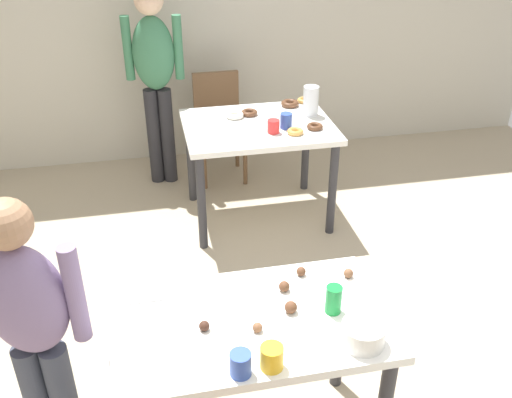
{
  "coord_description": "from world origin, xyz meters",
  "views": [
    {
      "loc": [
        -0.48,
        -1.71,
        2.31
      ],
      "look_at": [
        0.02,
        0.67,
        0.9
      ],
      "focal_mm": 40.16,
      "sensor_mm": 36.0,
      "label": 1
    }
  ],
  "objects_px": {
    "person_adult_far": "(155,70)",
    "pitcher_far": "(311,101)",
    "dining_table_far": "(258,138)",
    "dining_table_near": "(251,342)",
    "person_girl_near": "(32,327)",
    "mixing_bowl": "(363,334)",
    "chair_far_table": "(219,120)",
    "soda_can": "(334,299)"
  },
  "relations": [
    {
      "from": "person_adult_far",
      "to": "pitcher_far",
      "type": "height_order",
      "value": "person_adult_far"
    },
    {
      "from": "dining_table_far",
      "to": "soda_can",
      "type": "bearing_deg",
      "value": -93.21
    },
    {
      "from": "dining_table_near",
      "to": "person_girl_near",
      "type": "xyz_separation_m",
      "value": [
        -0.83,
        0.08,
        0.17
      ]
    },
    {
      "from": "chair_far_table",
      "to": "person_adult_far",
      "type": "xyz_separation_m",
      "value": [
        -0.49,
        -0.03,
        0.46
      ]
    },
    {
      "from": "chair_far_table",
      "to": "pitcher_far",
      "type": "relative_size",
      "value": 4.08
    },
    {
      "from": "dining_table_far",
      "to": "pitcher_far",
      "type": "bearing_deg",
      "value": 12.94
    },
    {
      "from": "person_adult_far",
      "to": "person_girl_near",
      "type": "bearing_deg",
      "value": -103.26
    },
    {
      "from": "person_girl_near",
      "to": "person_adult_far",
      "type": "relative_size",
      "value": 0.85
    },
    {
      "from": "person_girl_near",
      "to": "pitcher_far",
      "type": "bearing_deg",
      "value": 49.63
    },
    {
      "from": "chair_far_table",
      "to": "person_adult_far",
      "type": "height_order",
      "value": "person_adult_far"
    },
    {
      "from": "soda_can",
      "to": "person_adult_far",
      "type": "bearing_deg",
      "value": 101.53
    },
    {
      "from": "soda_can",
      "to": "dining_table_near",
      "type": "bearing_deg",
      "value": 176.84
    },
    {
      "from": "dining_table_far",
      "to": "dining_table_near",
      "type": "bearing_deg",
      "value": -102.76
    },
    {
      "from": "soda_can",
      "to": "dining_table_far",
      "type": "bearing_deg",
      "value": 86.79
    },
    {
      "from": "person_girl_near",
      "to": "mixing_bowl",
      "type": "relative_size",
      "value": 8.15
    },
    {
      "from": "chair_far_table",
      "to": "soda_can",
      "type": "bearing_deg",
      "value": -88.65
    },
    {
      "from": "dining_table_near",
      "to": "dining_table_far",
      "type": "height_order",
      "value": "same"
    },
    {
      "from": "person_girl_near",
      "to": "mixing_bowl",
      "type": "height_order",
      "value": "person_girl_near"
    },
    {
      "from": "dining_table_near",
      "to": "mixing_bowl",
      "type": "distance_m",
      "value": 0.47
    },
    {
      "from": "dining_table_far",
      "to": "soda_can",
      "type": "distance_m",
      "value": 1.99
    },
    {
      "from": "mixing_bowl",
      "to": "soda_can",
      "type": "relative_size",
      "value": 1.37
    },
    {
      "from": "dining_table_far",
      "to": "pitcher_far",
      "type": "relative_size",
      "value": 4.9
    },
    {
      "from": "dining_table_far",
      "to": "mixing_bowl",
      "type": "bearing_deg",
      "value": -91.52
    },
    {
      "from": "chair_far_table",
      "to": "mixing_bowl",
      "type": "bearing_deg",
      "value": -87.69
    },
    {
      "from": "dining_table_near",
      "to": "soda_can",
      "type": "height_order",
      "value": "soda_can"
    },
    {
      "from": "chair_far_table",
      "to": "mixing_bowl",
      "type": "height_order",
      "value": "chair_far_table"
    },
    {
      "from": "dining_table_near",
      "to": "chair_far_table",
      "type": "xyz_separation_m",
      "value": [
        0.27,
        2.72,
        -0.13
      ]
    },
    {
      "from": "dining_table_far",
      "to": "chair_far_table",
      "type": "xyz_separation_m",
      "value": [
        -0.18,
        0.76,
        -0.15
      ]
    },
    {
      "from": "soda_can",
      "to": "mixing_bowl",
      "type": "bearing_deg",
      "value": -74.53
    },
    {
      "from": "chair_far_table",
      "to": "soda_can",
      "type": "distance_m",
      "value": 2.76
    },
    {
      "from": "dining_table_far",
      "to": "person_adult_far",
      "type": "distance_m",
      "value": 1.03
    },
    {
      "from": "mixing_bowl",
      "to": "pitcher_far",
      "type": "bearing_deg",
      "value": 78.42
    },
    {
      "from": "dining_table_far",
      "to": "person_girl_near",
      "type": "bearing_deg",
      "value": -124.09
    },
    {
      "from": "mixing_bowl",
      "to": "soda_can",
      "type": "height_order",
      "value": "soda_can"
    },
    {
      "from": "chair_far_table",
      "to": "soda_can",
      "type": "height_order",
      "value": "soda_can"
    },
    {
      "from": "person_girl_near",
      "to": "soda_can",
      "type": "bearing_deg",
      "value": -4.58
    },
    {
      "from": "chair_far_table",
      "to": "dining_table_far",
      "type": "bearing_deg",
      "value": -76.91
    },
    {
      "from": "dining_table_near",
      "to": "mixing_bowl",
      "type": "bearing_deg",
      "value": -28.64
    },
    {
      "from": "person_girl_near",
      "to": "pitcher_far",
      "type": "relative_size",
      "value": 6.37
    },
    {
      "from": "dining_table_near",
      "to": "chair_far_table",
      "type": "height_order",
      "value": "chair_far_table"
    },
    {
      "from": "dining_table_far",
      "to": "pitcher_far",
      "type": "distance_m",
      "value": 0.47
    },
    {
      "from": "soda_can",
      "to": "pitcher_far",
      "type": "bearing_deg",
      "value": 75.98
    }
  ]
}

